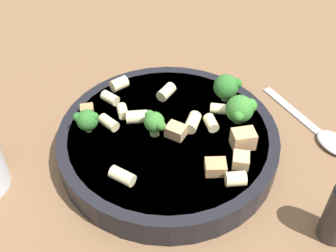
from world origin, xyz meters
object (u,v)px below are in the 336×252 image
object	(u,v)px
chicken_chunk_2	(216,167)
spoon	(322,134)
broccoli_floret_2	(87,120)
rigatoni_3	(193,122)
rigatoni_9	(124,177)
rigatoni_8	(109,123)
chicken_chunk_0	(175,132)
rigatoni_6	(218,109)
rigatoni_2	(211,123)
broccoli_floret_3	(242,109)
broccoli_floret_1	(227,86)
broccoli_floret_0	(154,122)
chicken_chunk_4	(243,139)
pasta_bowl	(168,140)
rigatoni_7	(137,117)
rigatoni_1	(166,92)
rigatoni_5	(119,84)
rigatoni_0	(123,111)
rigatoni_10	(236,179)
chicken_chunk_1	(240,162)
rigatoni_4	(110,98)
chicken_chunk_3	(87,110)

from	to	relation	value
chicken_chunk_2	spoon	size ratio (longest dim) A/B	0.15
broccoli_floret_2	rigatoni_3	size ratio (longest dim) A/B	1.15
rigatoni_9	spoon	size ratio (longest dim) A/B	0.18
rigatoni_8	chicken_chunk_0	bearing A→B (deg)	111.34
rigatoni_6	spoon	size ratio (longest dim) A/B	0.13
rigatoni_2	rigatoni_9	size ratio (longest dim) A/B	0.77
broccoli_floret_3	rigatoni_6	world-z (taller)	broccoli_floret_3
broccoli_floret_1	broccoli_floret_3	world-z (taller)	same
rigatoni_2	broccoli_floret_0	bearing A→B (deg)	-46.85
broccoli_floret_0	chicken_chunk_4	world-z (taller)	broccoli_floret_0
chicken_chunk_4	broccoli_floret_1	bearing A→B (deg)	-139.57
pasta_bowl	broccoli_floret_0	xyz separation A→B (m)	(0.01, -0.01, 0.04)
pasta_bowl	rigatoni_7	distance (m)	0.05
pasta_bowl	chicken_chunk_2	world-z (taller)	chicken_chunk_2
broccoli_floret_0	rigatoni_1	world-z (taller)	broccoli_floret_0
rigatoni_5	chicken_chunk_4	distance (m)	0.20
broccoli_floret_3	chicken_chunk_4	bearing A→B (deg)	30.07
broccoli_floret_1	rigatoni_5	xyz separation A→B (m)	(0.06, -0.14, -0.01)
rigatoni_5	broccoli_floret_1	bearing A→B (deg)	113.76
broccoli_floret_3	rigatoni_0	xyz separation A→B (m)	(0.07, -0.14, -0.02)
rigatoni_3	broccoli_floret_3	bearing A→B (deg)	132.46
pasta_bowl	rigatoni_6	bearing A→B (deg)	151.69
rigatoni_7	chicken_chunk_2	xyz separation A→B (m)	(0.02, 0.13, -0.00)
broccoli_floret_0	rigatoni_7	size ratio (longest dim) A/B	1.23
chicken_chunk_4	rigatoni_7	bearing A→B (deg)	-75.19
rigatoni_7	broccoli_floret_1	bearing A→B (deg)	143.55
pasta_bowl	rigatoni_5	xyz separation A→B (m)	(-0.04, -0.11, 0.02)
rigatoni_0	rigatoni_10	world-z (taller)	rigatoni_10
rigatoni_1	chicken_chunk_0	size ratio (longest dim) A/B	1.13
chicken_chunk_1	chicken_chunk_2	world-z (taller)	same
chicken_chunk_2	rigatoni_0	bearing A→B (deg)	-97.39
pasta_bowl	chicken_chunk_2	distance (m)	0.09
spoon	rigatoni_10	bearing A→B (deg)	-17.31
rigatoni_8	chicken_chunk_1	bearing A→B (deg)	100.14
rigatoni_4	spoon	distance (m)	0.30
rigatoni_3	chicken_chunk_3	bearing A→B (deg)	-67.35
broccoli_floret_1	rigatoni_2	distance (m)	0.06
rigatoni_10	chicken_chunk_3	xyz separation A→B (m)	(0.00, -0.22, -0.00)
broccoli_floret_3	rigatoni_0	distance (m)	0.15
rigatoni_0	broccoli_floret_3	bearing A→B (deg)	118.32
broccoli_floret_1	chicken_chunk_3	xyz separation A→B (m)	(0.13, -0.14, -0.02)
broccoli_floret_0	rigatoni_1	bearing A→B (deg)	-158.06
broccoli_floret_2	rigatoni_6	size ratio (longest dim) A/B	1.56
broccoli_floret_1	rigatoni_1	bearing A→B (deg)	-61.77
broccoli_floret_2	rigatoni_2	size ratio (longest dim) A/B	1.45
pasta_bowl	rigatoni_10	distance (m)	0.12
pasta_bowl	rigatoni_6	distance (m)	0.08
rigatoni_1	rigatoni_2	xyz separation A→B (m)	(0.02, 0.08, -0.00)
chicken_chunk_2	chicken_chunk_0	bearing A→B (deg)	-108.66
broccoli_floret_1	rigatoni_0	bearing A→B (deg)	-44.12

